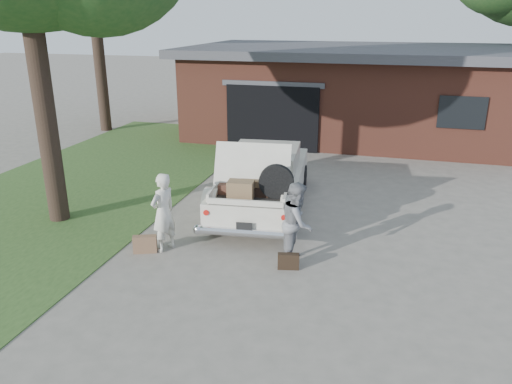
# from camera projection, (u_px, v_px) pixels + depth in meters

# --- Properties ---
(ground) EXTENTS (90.00, 90.00, 0.00)m
(ground) POSITION_uv_depth(u_px,v_px,m) (248.00, 255.00, 9.74)
(ground) COLOR gray
(ground) RESTS_ON ground
(grass_strip) EXTENTS (6.00, 16.00, 0.02)m
(grass_strip) POSITION_uv_depth(u_px,v_px,m) (89.00, 183.00, 13.86)
(grass_strip) COLOR #2D4C1E
(grass_strip) RESTS_ON ground
(house) EXTENTS (12.80, 7.80, 3.30)m
(house) POSITION_uv_depth(u_px,v_px,m) (356.00, 90.00, 19.34)
(house) COLOR brown
(house) RESTS_ON ground
(sedan) EXTENTS (2.38, 5.03, 1.92)m
(sedan) POSITION_uv_depth(u_px,v_px,m) (263.00, 180.00, 11.89)
(sedan) COLOR silver
(sedan) RESTS_ON ground
(woman_left) EXTENTS (0.56, 0.68, 1.59)m
(woman_left) POSITION_uv_depth(u_px,v_px,m) (163.00, 212.00, 9.71)
(woman_left) COLOR beige
(woman_left) RESTS_ON ground
(woman_right) EXTENTS (0.64, 0.80, 1.56)m
(woman_right) POSITION_uv_depth(u_px,v_px,m) (297.00, 223.00, 9.27)
(woman_right) COLOR gray
(woman_right) RESTS_ON ground
(suitcase_left) EXTENTS (0.48, 0.31, 0.35)m
(suitcase_left) POSITION_uv_depth(u_px,v_px,m) (145.00, 244.00, 9.79)
(suitcase_left) COLOR #845E43
(suitcase_left) RESTS_ON ground
(suitcase_right) EXTENTS (0.41, 0.21, 0.31)m
(suitcase_right) POSITION_uv_depth(u_px,v_px,m) (288.00, 261.00, 9.16)
(suitcase_right) COLOR black
(suitcase_right) RESTS_ON ground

